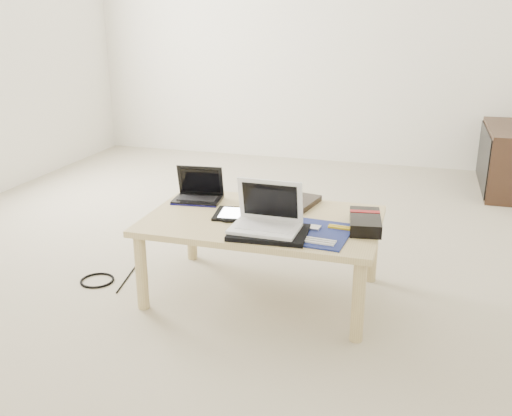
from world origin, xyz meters
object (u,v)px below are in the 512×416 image
(coffee_table, at_px, (263,227))
(white_laptop, at_px, (267,218))
(gpu_box, at_px, (365,222))
(netbook, at_px, (198,193))
(media_cabinet, at_px, (510,159))

(coffee_table, relative_size, white_laptop, 3.67)
(white_laptop, bearing_deg, coffee_table, 111.07)
(white_laptop, bearing_deg, gpu_box, 22.72)
(netbook, distance_m, gpu_box, 0.89)
(media_cabinet, bearing_deg, white_laptop, -118.43)
(media_cabinet, bearing_deg, netbook, -130.55)
(gpu_box, bearing_deg, netbook, 169.20)
(netbook, relative_size, gpu_box, 0.90)
(media_cabinet, relative_size, gpu_box, 3.12)
(netbook, height_order, white_laptop, white_laptop)
(netbook, height_order, gpu_box, netbook)
(coffee_table, distance_m, gpu_box, 0.49)
(white_laptop, xyz_separation_m, gpu_box, (0.41, 0.17, -0.03))
(media_cabinet, xyz_separation_m, gpu_box, (-0.88, -2.22, 0.18))
(media_cabinet, height_order, gpu_box, media_cabinet)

